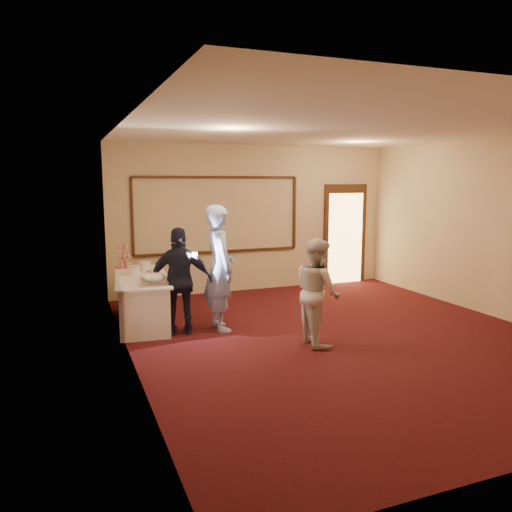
{
  "coord_description": "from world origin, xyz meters",
  "views": [
    {
      "loc": [
        -3.75,
        -6.16,
        2.3
      ],
      "look_at": [
        -1.02,
        0.82,
        1.15
      ],
      "focal_mm": 35.0,
      "sensor_mm": 36.0,
      "label": 1
    }
  ],
  "objects_px": {
    "buffet_table": "(142,299)",
    "cupcake_stand": "(124,258)",
    "man": "(219,268)",
    "guest": "(180,281)",
    "pavlova_tray": "(154,279)",
    "woman": "(317,291)",
    "tart": "(159,278)",
    "plate_stack_a": "(134,270)",
    "plate_stack_b": "(145,266)"
  },
  "relations": [
    {
      "from": "buffet_table",
      "to": "cupcake_stand",
      "type": "xyz_separation_m",
      "value": [
        -0.16,
        0.92,
        0.55
      ]
    },
    {
      "from": "man",
      "to": "guest",
      "type": "height_order",
      "value": "man"
    },
    {
      "from": "man",
      "to": "buffet_table",
      "type": "bearing_deg",
      "value": 50.13
    },
    {
      "from": "pavlova_tray",
      "to": "woman",
      "type": "xyz_separation_m",
      "value": [
        2.06,
        -1.23,
        -0.1
      ]
    },
    {
      "from": "cupcake_stand",
      "to": "tart",
      "type": "xyz_separation_m",
      "value": [
        0.36,
        -1.31,
        -0.14
      ]
    },
    {
      "from": "woman",
      "to": "plate_stack_a",
      "type": "bearing_deg",
      "value": 48.98
    },
    {
      "from": "plate_stack_b",
      "to": "tart",
      "type": "distance_m",
      "value": 0.82
    },
    {
      "from": "plate_stack_a",
      "to": "plate_stack_b",
      "type": "bearing_deg",
      "value": 54.91
    },
    {
      "from": "pavlova_tray",
      "to": "buffet_table",
      "type": "bearing_deg",
      "value": 96.23
    },
    {
      "from": "plate_stack_a",
      "to": "plate_stack_b",
      "type": "height_order",
      "value": "plate_stack_b"
    },
    {
      "from": "plate_stack_b",
      "to": "buffet_table",
      "type": "bearing_deg",
      "value": -106.4
    },
    {
      "from": "buffet_table",
      "to": "plate_stack_b",
      "type": "bearing_deg",
      "value": 73.6
    },
    {
      "from": "buffet_table",
      "to": "woman",
      "type": "distance_m",
      "value": 2.92
    },
    {
      "from": "buffet_table",
      "to": "tart",
      "type": "height_order",
      "value": "tart"
    },
    {
      "from": "pavlova_tray",
      "to": "guest",
      "type": "relative_size",
      "value": 0.36
    },
    {
      "from": "cupcake_stand",
      "to": "man",
      "type": "relative_size",
      "value": 0.24
    },
    {
      "from": "plate_stack_a",
      "to": "man",
      "type": "distance_m",
      "value": 1.49
    },
    {
      "from": "buffet_table",
      "to": "tart",
      "type": "xyz_separation_m",
      "value": [
        0.21,
        -0.39,
        0.41
      ]
    },
    {
      "from": "tart",
      "to": "buffet_table",
      "type": "bearing_deg",
      "value": 118.31
    },
    {
      "from": "man",
      "to": "guest",
      "type": "distance_m",
      "value": 0.62
    },
    {
      "from": "buffet_table",
      "to": "guest",
      "type": "xyz_separation_m",
      "value": [
        0.46,
        -0.79,
        0.42
      ]
    },
    {
      "from": "guest",
      "to": "plate_stack_b",
      "type": "bearing_deg",
      "value": -60.76
    },
    {
      "from": "buffet_table",
      "to": "plate_stack_a",
      "type": "xyz_separation_m",
      "value": [
        -0.09,
        0.12,
        0.46
      ]
    },
    {
      "from": "plate_stack_b",
      "to": "pavlova_tray",
      "type": "bearing_deg",
      "value": -92.37
    },
    {
      "from": "pavlova_tray",
      "to": "plate_stack_a",
      "type": "distance_m",
      "value": 0.85
    },
    {
      "from": "woman",
      "to": "buffet_table",
      "type": "bearing_deg",
      "value": 49.52
    },
    {
      "from": "plate_stack_a",
      "to": "man",
      "type": "relative_size",
      "value": 0.09
    },
    {
      "from": "cupcake_stand",
      "to": "tart",
      "type": "relative_size",
      "value": 1.88
    },
    {
      "from": "buffet_table",
      "to": "pavlova_tray",
      "type": "distance_m",
      "value": 0.86
    },
    {
      "from": "plate_stack_b",
      "to": "woman",
      "type": "relative_size",
      "value": 0.13
    },
    {
      "from": "tart",
      "to": "plate_stack_b",
      "type": "bearing_deg",
      "value": 95.76
    },
    {
      "from": "plate_stack_a",
      "to": "plate_stack_b",
      "type": "distance_m",
      "value": 0.37
    },
    {
      "from": "buffet_table",
      "to": "tart",
      "type": "bearing_deg",
      "value": -61.69
    },
    {
      "from": "buffet_table",
      "to": "man",
      "type": "relative_size",
      "value": 1.12
    },
    {
      "from": "buffet_table",
      "to": "guest",
      "type": "distance_m",
      "value": 1.01
    },
    {
      "from": "pavlova_tray",
      "to": "man",
      "type": "bearing_deg",
      "value": -5.9
    },
    {
      "from": "tart",
      "to": "guest",
      "type": "height_order",
      "value": "guest"
    },
    {
      "from": "cupcake_stand",
      "to": "tart",
      "type": "height_order",
      "value": "cupcake_stand"
    },
    {
      "from": "plate_stack_b",
      "to": "man",
      "type": "xyz_separation_m",
      "value": [
        0.93,
        -1.25,
        0.11
      ]
    },
    {
      "from": "pavlova_tray",
      "to": "plate_stack_a",
      "type": "height_order",
      "value": "pavlova_tray"
    },
    {
      "from": "cupcake_stand",
      "to": "pavlova_tray",
      "type": "bearing_deg",
      "value": -81.88
    },
    {
      "from": "buffet_table",
      "to": "man",
      "type": "distance_m",
      "value": 1.46
    },
    {
      "from": "cupcake_stand",
      "to": "plate_stack_a",
      "type": "bearing_deg",
      "value": -85.28
    },
    {
      "from": "cupcake_stand",
      "to": "man",
      "type": "xyz_separation_m",
      "value": [
        1.22,
        -1.74,
        0.03
      ]
    },
    {
      "from": "plate_stack_a",
      "to": "man",
      "type": "xyz_separation_m",
      "value": [
        1.15,
        -0.94,
        0.12
      ]
    },
    {
      "from": "pavlova_tray",
      "to": "man",
      "type": "height_order",
      "value": "man"
    },
    {
      "from": "buffet_table",
      "to": "woman",
      "type": "relative_size",
      "value": 1.44
    },
    {
      "from": "pavlova_tray",
      "to": "plate_stack_b",
      "type": "xyz_separation_m",
      "value": [
        0.05,
        1.14,
        -0.0
      ]
    },
    {
      "from": "cupcake_stand",
      "to": "guest",
      "type": "bearing_deg",
      "value": -70.36
    },
    {
      "from": "plate_stack_b",
      "to": "guest",
      "type": "distance_m",
      "value": 1.27
    }
  ]
}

